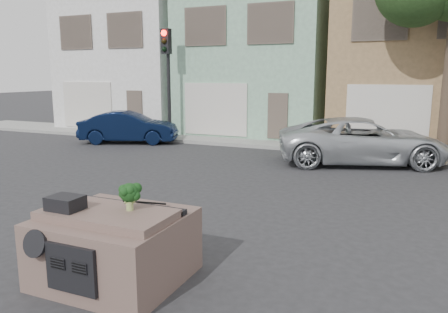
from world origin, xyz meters
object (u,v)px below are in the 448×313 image
Objects in this scene: navy_sedan at (129,143)px; broccoli at (129,196)px; silver_pickup at (362,164)px; traffic_signal at (168,85)px.

broccoli is (8.07, -11.16, 1.33)m from navy_sedan.
broccoli is (-2.11, -10.52, 1.33)m from silver_pickup.
silver_pickup is 10.81m from broccoli.
navy_sedan is at bearing 125.88° from broccoli.
traffic_signal is at bearing 59.06° from silver_pickup.
traffic_signal is at bearing 118.51° from broccoli.
navy_sedan is 0.84× the size of traffic_signal.
silver_pickup reaches higher than navy_sedan.
broccoli is at bearing -165.39° from navy_sedan.
traffic_signal is (-8.90, 1.98, 2.55)m from silver_pickup.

